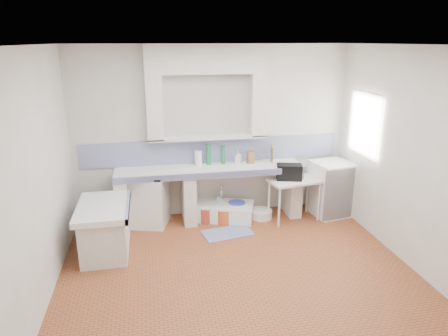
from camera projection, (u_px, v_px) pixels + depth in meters
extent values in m
plane|color=#964925|center=(238.00, 273.00, 5.20)|extent=(4.50, 4.50, 0.00)
plane|color=silver|center=(241.00, 45.00, 4.36)|extent=(4.50, 4.50, 0.00)
plane|color=silver|center=(213.00, 133.00, 6.66)|extent=(4.50, 0.00, 4.50)
plane|color=silver|center=(302.00, 252.00, 2.91)|extent=(4.50, 0.00, 4.50)
plane|color=silver|center=(37.00, 180.00, 4.39)|extent=(0.00, 4.50, 4.50)
plane|color=silver|center=(412.00, 159.00, 5.18)|extent=(0.00, 4.50, 4.50)
cube|color=silver|center=(207.00, 59.00, 6.17)|extent=(1.90, 0.25, 0.45)
cube|color=#382112|center=(376.00, 125.00, 6.28)|extent=(0.35, 0.86, 1.06)
cube|color=white|center=(370.00, 100.00, 6.14)|extent=(0.01, 0.84, 0.24)
cube|color=white|center=(210.00, 170.00, 6.52)|extent=(3.00, 0.60, 0.08)
cube|color=navy|center=(213.00, 175.00, 6.26)|extent=(3.00, 0.04, 0.10)
cube|color=silver|center=(123.00, 202.00, 6.41)|extent=(0.20, 0.55, 0.82)
cube|color=silver|center=(189.00, 197.00, 6.60)|extent=(0.20, 0.55, 0.82)
cube|color=silver|center=(291.00, 190.00, 6.90)|extent=(0.20, 0.55, 0.82)
cube|color=white|center=(103.00, 208.00, 5.55)|extent=(0.70, 1.10, 0.08)
cube|color=silver|center=(106.00, 231.00, 5.65)|extent=(0.60, 1.00, 0.62)
cube|color=navy|center=(128.00, 206.00, 5.61)|extent=(0.04, 1.10, 0.10)
cube|color=navy|center=(213.00, 150.00, 6.73)|extent=(4.27, 0.03, 0.40)
cube|color=white|center=(149.00, 200.00, 6.49)|extent=(0.70, 0.69, 0.81)
cube|color=white|center=(224.00, 212.00, 6.76)|extent=(1.09, 0.82, 0.23)
cube|color=white|center=(294.00, 200.00, 6.67)|extent=(0.89, 0.59, 0.04)
cube|color=white|center=(331.00, 188.00, 6.85)|extent=(0.69, 0.69, 0.92)
cylinder|color=#A93C2A|center=(207.00, 214.00, 6.65)|extent=(0.32, 0.32, 0.25)
cylinder|color=#CF5D21|center=(224.00, 216.00, 6.60)|extent=(0.32, 0.32, 0.24)
cylinder|color=blue|center=(237.00, 210.00, 6.80)|extent=(0.37, 0.37, 0.27)
cylinder|color=white|center=(261.00, 214.00, 6.80)|extent=(0.43, 0.43, 0.14)
cylinder|color=silver|center=(218.00, 205.00, 6.90)|extent=(0.11, 0.11, 0.33)
cylinder|color=silver|center=(221.00, 206.00, 6.91)|extent=(0.08, 0.08, 0.29)
cube|color=black|center=(289.00, 172.00, 6.55)|extent=(0.44, 0.32, 0.25)
cylinder|color=#1D6C3B|center=(209.00, 155.00, 6.60)|extent=(0.09, 0.09, 0.35)
cylinder|color=#1D6C3B|center=(223.00, 155.00, 6.65)|extent=(0.07, 0.07, 0.30)
cube|color=#95613B|center=(250.00, 157.00, 6.70)|extent=(0.12, 0.10, 0.20)
cube|color=#95613B|center=(272.00, 153.00, 6.80)|extent=(0.05, 0.20, 0.27)
cylinder|color=white|center=(198.00, 158.00, 6.59)|extent=(0.13, 0.13, 0.24)
imported|color=white|center=(238.00, 157.00, 6.71)|extent=(0.13, 0.13, 0.21)
cube|color=#323A93|center=(227.00, 233.00, 6.27)|extent=(0.81, 0.56, 0.01)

